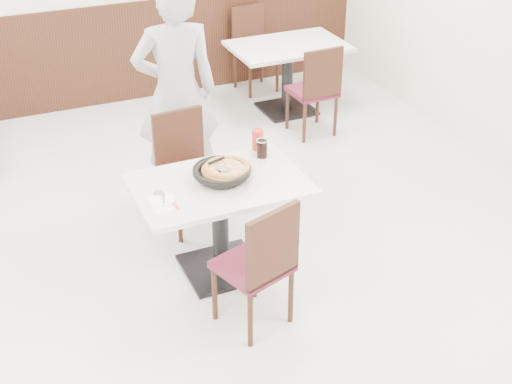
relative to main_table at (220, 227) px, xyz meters
name	(u,v)px	position (x,y,z in m)	size (l,w,h in m)	color
floor	(229,271)	(0.04, -0.04, -0.38)	(7.00, 7.00, 0.00)	#ABACA7
wainscot_back	(110,55)	(0.04, 3.44, 0.18)	(5.90, 0.03, 1.10)	black
main_table	(220,227)	(0.00, 0.00, 0.00)	(1.20, 0.80, 0.75)	silver
chair_near	(252,263)	(-0.01, -0.62, 0.10)	(0.42, 0.42, 0.95)	black
chair_far	(190,174)	(0.00, 0.67, 0.10)	(0.42, 0.42, 0.95)	black
trivet	(225,176)	(0.06, 0.04, 0.39)	(0.12, 0.12, 0.04)	black
pizza_pan	(222,174)	(0.03, 0.03, 0.42)	(0.38, 0.38, 0.01)	black
pizza	(227,170)	(0.08, 0.04, 0.44)	(0.36, 0.36, 0.02)	#B37A3B
pizza_server	(223,168)	(0.04, 0.02, 0.47)	(0.07, 0.09, 0.00)	white
napkin	(163,206)	(-0.45, -0.16, 0.38)	(0.15, 0.15, 0.00)	white
side_plate	(161,199)	(-0.44, -0.07, 0.38)	(0.19, 0.19, 0.01)	white
fork	(164,198)	(-0.43, -0.08, 0.39)	(0.01, 0.15, 0.00)	white
cola_glass	(262,149)	(0.43, 0.23, 0.44)	(0.08, 0.08, 0.13)	black
red_cup	(258,140)	(0.45, 0.36, 0.45)	(0.09, 0.09, 0.16)	red
diner_person	(176,93)	(0.08, 1.18, 0.58)	(0.70, 0.46, 1.91)	#A4A5A9
bg_table_right	(287,78)	(1.72, 2.45, 0.00)	(1.20, 0.80, 0.75)	silver
bg_chair_right_near	(312,89)	(1.71, 1.85, 0.10)	(0.42, 0.42, 0.95)	black
bg_chair_right_far	(256,51)	(1.65, 3.13, 0.10)	(0.42, 0.42, 0.95)	black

